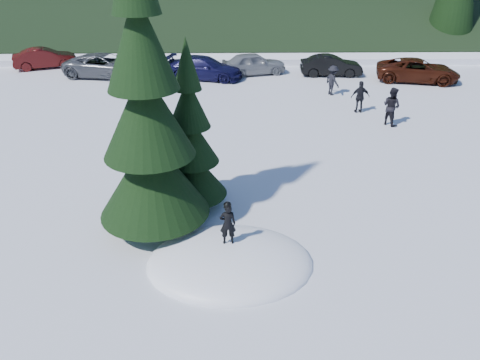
{
  "coord_description": "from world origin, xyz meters",
  "views": [
    {
      "loc": [
        0.08,
        -10.15,
        7.75
      ],
      "look_at": [
        0.32,
        2.75,
        1.1
      ],
      "focal_mm": 35.0,
      "sensor_mm": 36.0,
      "label": 1
    }
  ],
  "objects_px": {
    "adult_1": "(360,97)",
    "car_3": "(204,68)",
    "adult_2": "(333,80)",
    "child_skier": "(228,224)",
    "car_1": "(45,58)",
    "car_5": "(331,66)",
    "car_6": "(418,70)",
    "spruce_tall": "(148,124)",
    "car_2": "(106,66)",
    "spruce_short": "(191,145)",
    "adult_0": "(391,106)",
    "car_4": "(254,64)"
  },
  "relations": [
    {
      "from": "child_skier",
      "to": "adult_2",
      "type": "relative_size",
      "value": 0.73
    },
    {
      "from": "spruce_short",
      "to": "child_skier",
      "type": "distance_m",
      "value": 3.3
    },
    {
      "from": "adult_1",
      "to": "adult_0",
      "type": "bearing_deg",
      "value": 117.31
    },
    {
      "from": "car_3",
      "to": "car_2",
      "type": "bearing_deg",
      "value": 98.21
    },
    {
      "from": "adult_2",
      "to": "spruce_tall",
      "type": "bearing_deg",
      "value": 124.48
    },
    {
      "from": "car_4",
      "to": "car_6",
      "type": "xyz_separation_m",
      "value": [
        9.91,
        -1.84,
        -0.02
      ]
    },
    {
      "from": "adult_0",
      "to": "car_4",
      "type": "distance_m",
      "value": 11.06
    },
    {
      "from": "spruce_short",
      "to": "car_4",
      "type": "distance_m",
      "value": 16.86
    },
    {
      "from": "car_1",
      "to": "adult_2",
      "type": "bearing_deg",
      "value": -130.81
    },
    {
      "from": "adult_0",
      "to": "car_3",
      "type": "relative_size",
      "value": 0.38
    },
    {
      "from": "car_2",
      "to": "car_6",
      "type": "relative_size",
      "value": 1.05
    },
    {
      "from": "adult_1",
      "to": "car_3",
      "type": "bearing_deg",
      "value": -41.16
    },
    {
      "from": "car_1",
      "to": "car_5",
      "type": "xyz_separation_m",
      "value": [
        18.85,
        -2.31,
        -0.03
      ]
    },
    {
      "from": "car_1",
      "to": "spruce_short",
      "type": "bearing_deg",
      "value": -169.9
    },
    {
      "from": "spruce_tall",
      "to": "car_4",
      "type": "bearing_deg",
      "value": 78.35
    },
    {
      "from": "car_6",
      "to": "car_5",
      "type": "bearing_deg",
      "value": 87.09
    },
    {
      "from": "spruce_tall",
      "to": "car_6",
      "type": "xyz_separation_m",
      "value": [
        13.61,
        16.14,
        -2.64
      ]
    },
    {
      "from": "adult_1",
      "to": "car_3",
      "type": "height_order",
      "value": "adult_1"
    },
    {
      "from": "adult_0",
      "to": "car_3",
      "type": "xyz_separation_m",
      "value": [
        -9.07,
        8.27,
        -0.2
      ]
    },
    {
      "from": "child_skier",
      "to": "car_3",
      "type": "height_order",
      "value": "child_skier"
    },
    {
      "from": "child_skier",
      "to": "car_3",
      "type": "relative_size",
      "value": 0.25
    },
    {
      "from": "car_1",
      "to": "car_5",
      "type": "bearing_deg",
      "value": -118.15
    },
    {
      "from": "spruce_tall",
      "to": "car_3",
      "type": "bearing_deg",
      "value": 87.98
    },
    {
      "from": "child_skier",
      "to": "car_1",
      "type": "height_order",
      "value": "child_skier"
    },
    {
      "from": "adult_1",
      "to": "car_5",
      "type": "bearing_deg",
      "value": -91.81
    },
    {
      "from": "adult_2",
      "to": "car_2",
      "type": "xyz_separation_m",
      "value": [
        -13.5,
        4.1,
        -0.1
      ]
    },
    {
      "from": "spruce_tall",
      "to": "adult_2",
      "type": "relative_size",
      "value": 5.29
    },
    {
      "from": "adult_0",
      "to": "car_1",
      "type": "bearing_deg",
      "value": 24.95
    },
    {
      "from": "child_skier",
      "to": "car_1",
      "type": "relative_size",
      "value": 0.3
    },
    {
      "from": "adult_2",
      "to": "car_4",
      "type": "distance_m",
      "value": 6.15
    },
    {
      "from": "adult_2",
      "to": "child_skier",
      "type": "bearing_deg",
      "value": 133.9
    },
    {
      "from": "spruce_short",
      "to": "car_5",
      "type": "distance_m",
      "value": 17.97
    },
    {
      "from": "car_1",
      "to": "child_skier",
      "type": "bearing_deg",
      "value": -171.14
    },
    {
      "from": "car_1",
      "to": "car_6",
      "type": "distance_m",
      "value": 24.16
    },
    {
      "from": "spruce_short",
      "to": "spruce_tall",
      "type": "bearing_deg",
      "value": -125.54
    },
    {
      "from": "car_1",
      "to": "car_4",
      "type": "distance_m",
      "value": 14.09
    },
    {
      "from": "adult_0",
      "to": "car_5",
      "type": "distance_m",
      "value": 9.01
    },
    {
      "from": "spruce_tall",
      "to": "car_2",
      "type": "bearing_deg",
      "value": 107.76
    },
    {
      "from": "adult_2",
      "to": "car_6",
      "type": "distance_m",
      "value": 6.34
    },
    {
      "from": "child_skier",
      "to": "car_5",
      "type": "relative_size",
      "value": 0.31
    },
    {
      "from": "adult_0",
      "to": "car_2",
      "type": "distance_m",
      "value": 17.69
    },
    {
      "from": "child_skier",
      "to": "car_2",
      "type": "relative_size",
      "value": 0.23
    },
    {
      "from": "adult_2",
      "to": "car_2",
      "type": "distance_m",
      "value": 14.11
    },
    {
      "from": "car_5",
      "to": "adult_1",
      "type": "bearing_deg",
      "value": -177.27
    },
    {
      "from": "adult_1",
      "to": "spruce_short",
      "type": "bearing_deg",
      "value": 47.43
    },
    {
      "from": "spruce_short",
      "to": "child_skier",
      "type": "bearing_deg",
      "value": -68.57
    },
    {
      "from": "child_skier",
      "to": "car_5",
      "type": "distance_m",
      "value": 20.2
    },
    {
      "from": "spruce_short",
      "to": "adult_2",
      "type": "xyz_separation_m",
      "value": [
        6.88,
        12.06,
        -1.29
      ]
    },
    {
      "from": "spruce_short",
      "to": "car_2",
      "type": "bearing_deg",
      "value": 112.29
    },
    {
      "from": "car_1",
      "to": "car_6",
      "type": "xyz_separation_m",
      "value": [
        23.86,
        -3.79,
        0.01
      ]
    }
  ]
}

